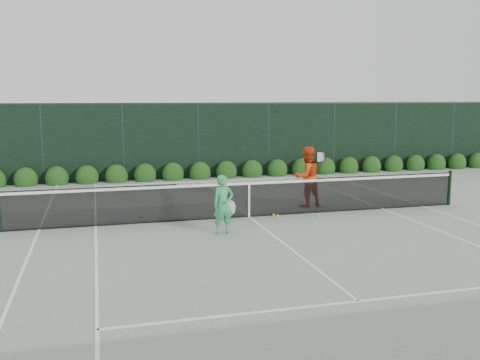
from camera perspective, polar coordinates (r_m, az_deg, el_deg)
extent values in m
plane|color=gray|center=(14.85, 0.97, -3.96)|extent=(80.00, 80.00, 0.00)
cylinder|color=black|center=(17.60, 21.43, -0.77)|extent=(0.10, 0.10, 1.07)
cube|color=black|center=(14.19, -15.57, -2.81)|extent=(4.40, 0.01, 1.02)
cube|color=black|center=(14.75, 0.98, -2.14)|extent=(4.00, 0.01, 0.96)
cube|color=black|center=(16.40, 15.23, -1.24)|extent=(4.40, 0.01, 1.02)
cube|color=white|center=(14.67, 0.98, -0.36)|extent=(12.80, 0.03, 0.07)
cube|color=black|center=(14.84, 0.97, -3.89)|extent=(12.80, 0.02, 0.04)
cube|color=white|center=(14.75, 0.98, -2.23)|extent=(0.05, 0.03, 0.91)
imported|color=#32AC5C|center=(12.91, -1.80, -2.65)|extent=(0.58, 0.44, 1.45)
torus|color=beige|center=(13.07, -1.05, -3.00)|extent=(0.30, 0.12, 0.30)
cylinder|color=black|center=(13.13, -1.04, -4.02)|extent=(0.10, 0.03, 0.30)
imported|color=#E04012|center=(16.23, 7.14, 0.34)|extent=(1.02, 0.88, 1.81)
torus|color=black|center=(16.11, 8.61, 2.44)|extent=(0.29, 0.15, 0.30)
cylinder|color=black|center=(16.14, 8.59, 1.60)|extent=(0.10, 0.03, 0.30)
cube|color=white|center=(14.37, -20.63, -4.96)|extent=(0.06, 23.77, 0.01)
cube|color=white|center=(17.17, 18.87, -2.66)|extent=(0.06, 23.77, 0.01)
cube|color=white|center=(14.29, -15.14, -4.76)|extent=(0.06, 23.77, 0.01)
cube|color=white|center=(16.45, 14.90, -2.97)|extent=(0.06, 23.77, 0.01)
cube|color=white|center=(26.31, -6.23, 1.66)|extent=(11.03, 0.06, 0.01)
cube|color=white|center=(20.96, -3.89, -0.16)|extent=(8.23, 0.06, 0.01)
cube|color=white|center=(9.13, 12.46, -12.51)|extent=(8.23, 0.06, 0.01)
cube|color=white|center=(14.85, 0.97, -3.94)|extent=(0.06, 12.80, 0.01)
cube|color=black|center=(21.85, -4.49, 4.15)|extent=(32.00, 0.06, 3.00)
cube|color=#262826|center=(21.78, -4.54, 8.16)|extent=(32.00, 0.06, 0.06)
cylinder|color=#262826|center=(21.57, -20.39, 3.55)|extent=(0.08, 0.08, 3.00)
cylinder|color=#262826|center=(21.50, -12.39, 3.89)|extent=(0.08, 0.08, 3.00)
cylinder|color=#262826|center=(21.85, -4.49, 4.15)|extent=(0.08, 0.08, 3.00)
cylinder|color=#262826|center=(22.60, 3.02, 4.32)|extent=(0.08, 0.08, 3.00)
cylinder|color=#262826|center=(23.70, 9.95, 4.41)|extent=(0.08, 0.08, 3.00)
cylinder|color=#262826|center=(25.12, 16.18, 4.44)|extent=(0.08, 0.08, 3.00)
cylinder|color=#262826|center=(26.80, 21.69, 4.43)|extent=(0.08, 0.08, 3.00)
ellipsoid|color=#17380F|center=(21.43, -21.88, 0.03)|extent=(0.86, 0.65, 0.94)
ellipsoid|color=#17380F|center=(21.33, -18.95, 0.15)|extent=(0.86, 0.65, 0.94)
ellipsoid|color=#17380F|center=(21.28, -15.99, 0.27)|extent=(0.86, 0.65, 0.94)
ellipsoid|color=#17380F|center=(21.29, -13.04, 0.39)|extent=(0.86, 0.65, 0.94)
ellipsoid|color=#17380F|center=(21.36, -10.09, 0.51)|extent=(0.86, 0.65, 0.94)
ellipsoid|color=#17380F|center=(21.48, -7.16, 0.62)|extent=(0.86, 0.65, 0.94)
ellipsoid|color=#17380F|center=(21.65, -4.28, 0.74)|extent=(0.86, 0.65, 0.94)
ellipsoid|color=#17380F|center=(21.89, -1.45, 0.85)|extent=(0.86, 0.65, 0.94)
ellipsoid|color=#17380F|center=(22.17, 1.31, 0.95)|extent=(0.86, 0.65, 0.94)
ellipsoid|color=#17380F|center=(22.50, 4.00, 1.05)|extent=(0.86, 0.65, 0.94)
ellipsoid|color=#17380F|center=(22.88, 6.60, 1.15)|extent=(0.86, 0.65, 0.94)
ellipsoid|color=#17380F|center=(23.31, 9.12, 1.23)|extent=(0.86, 0.65, 0.94)
ellipsoid|color=#17380F|center=(23.78, 11.53, 1.32)|extent=(0.86, 0.65, 0.94)
ellipsoid|color=#17380F|center=(24.29, 13.86, 1.39)|extent=(0.86, 0.65, 0.94)
ellipsoid|color=#17380F|center=(24.84, 16.08, 1.47)|extent=(0.86, 0.65, 0.94)
ellipsoid|color=#17380F|center=(25.43, 18.20, 1.53)|extent=(0.86, 0.65, 0.94)
ellipsoid|color=#17380F|center=(26.05, 20.23, 1.60)|extent=(0.86, 0.65, 0.94)
ellipsoid|color=#17380F|center=(26.70, 22.15, 1.65)|extent=(0.86, 0.65, 0.94)
ellipsoid|color=#17380F|center=(27.37, 23.99, 1.70)|extent=(0.86, 0.65, 0.94)
sphere|color=#DCEA34|center=(14.99, -10.59, -3.86)|extent=(0.07, 0.07, 0.07)
sphere|color=#DCEA34|center=(15.09, 8.40, -3.72)|extent=(0.07, 0.07, 0.07)
sphere|color=#DCEA34|center=(14.97, 3.62, -3.74)|extent=(0.07, 0.07, 0.07)
sphere|color=#DCEA34|center=(14.88, 4.06, -3.82)|extent=(0.07, 0.07, 0.07)
sphere|color=#DCEA34|center=(16.24, 8.55, -2.82)|extent=(0.07, 0.07, 0.07)
sphere|color=#DCEA34|center=(15.79, 7.99, -3.14)|extent=(0.07, 0.07, 0.07)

